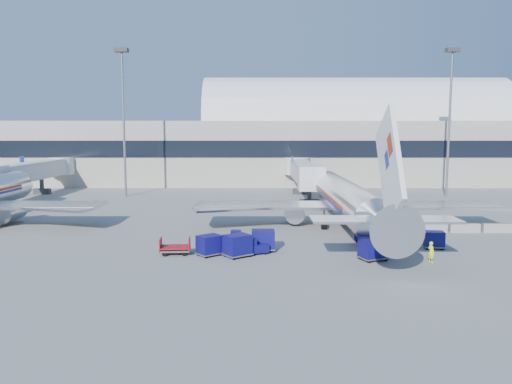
{
  "coord_description": "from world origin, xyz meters",
  "views": [
    {
      "loc": [
        0.48,
        -47.18,
        9.98
      ],
      "look_at": [
        0.37,
        6.0,
        3.59
      ],
      "focal_mm": 35.0,
      "sensor_mm": 36.0,
      "label": 1
    }
  ],
  "objects_px": {
    "cart_train_a": "(263,240)",
    "ramp_worker": "(431,252)",
    "mast_east": "(450,100)",
    "tug_lead": "(254,247)",
    "mast_west": "(123,101)",
    "tug_left": "(236,238)",
    "cart_train_b": "(238,245)",
    "barrier_mid": "(465,228)",
    "cart_solo_near": "(373,248)",
    "airliner_main": "(348,200)",
    "tug_right": "(368,234)",
    "cart_train_c": "(210,245)",
    "jetbridge_mid": "(35,171)",
    "barrier_near": "(432,228)",
    "jetbridge_near": "(302,171)",
    "barrier_far": "(497,228)",
    "cart_solo_far": "(434,239)",
    "cart_open_red": "(175,249)"
  },
  "relations": [
    {
      "from": "barrier_near",
      "to": "cart_train_a",
      "type": "bearing_deg",
      "value": -154.93
    },
    {
      "from": "ramp_worker",
      "to": "tug_left",
      "type": "bearing_deg",
      "value": 44.12
    },
    {
      "from": "mast_west",
      "to": "barrier_mid",
      "type": "distance_m",
      "value": 51.92
    },
    {
      "from": "barrier_far",
      "to": "cart_solo_far",
      "type": "bearing_deg",
      "value": -141.68
    },
    {
      "from": "barrier_mid",
      "to": "cart_solo_near",
      "type": "distance_m",
      "value": 16.06
    },
    {
      "from": "cart_solo_near",
      "to": "ramp_worker",
      "type": "xyz_separation_m",
      "value": [
        4.33,
        -0.6,
        -0.15
      ]
    },
    {
      "from": "tug_right",
      "to": "cart_train_a",
      "type": "distance_m",
      "value": 10.24
    },
    {
      "from": "jetbridge_near",
      "to": "tug_left",
      "type": "relative_size",
      "value": 13.05
    },
    {
      "from": "jetbridge_near",
      "to": "cart_solo_near",
      "type": "relative_size",
      "value": 11.15
    },
    {
      "from": "barrier_mid",
      "to": "cart_solo_near",
      "type": "bearing_deg",
      "value": -136.89
    },
    {
      "from": "tug_left",
      "to": "cart_train_b",
      "type": "xyz_separation_m",
      "value": [
        0.31,
        -4.37,
        0.34
      ]
    },
    {
      "from": "jetbridge_mid",
      "to": "cart_train_a",
      "type": "height_order",
      "value": "jetbridge_mid"
    },
    {
      "from": "cart_train_a",
      "to": "cart_open_red",
      "type": "height_order",
      "value": "cart_train_a"
    },
    {
      "from": "cart_train_a",
      "to": "ramp_worker",
      "type": "xyz_separation_m",
      "value": [
        12.91,
        -3.62,
        -0.15
      ]
    },
    {
      "from": "jetbridge_near",
      "to": "jetbridge_mid",
      "type": "height_order",
      "value": "same"
    },
    {
      "from": "tug_lead",
      "to": "cart_train_c",
      "type": "xyz_separation_m",
      "value": [
        -3.64,
        -0.45,
        0.28
      ]
    },
    {
      "from": "airliner_main",
      "to": "barrier_far",
      "type": "bearing_deg",
      "value": -9.74
    },
    {
      "from": "cart_train_b",
      "to": "cart_train_c",
      "type": "xyz_separation_m",
      "value": [
        -2.29,
        0.41,
        -0.07
      ]
    },
    {
      "from": "mast_west",
      "to": "cart_train_b",
      "type": "relative_size",
      "value": 8.74
    },
    {
      "from": "tug_right",
      "to": "cart_train_a",
      "type": "relative_size",
      "value": 1.31
    },
    {
      "from": "cart_solo_far",
      "to": "cart_open_red",
      "type": "relative_size",
      "value": 0.71
    },
    {
      "from": "cart_train_b",
      "to": "cart_solo_near",
      "type": "distance_m",
      "value": 10.71
    },
    {
      "from": "barrier_mid",
      "to": "tug_right",
      "type": "bearing_deg",
      "value": -157.31
    },
    {
      "from": "cart_train_c",
      "to": "cart_solo_far",
      "type": "bearing_deg",
      "value": -31.29
    },
    {
      "from": "airliner_main",
      "to": "tug_right",
      "type": "bearing_deg",
      "value": -84.92
    },
    {
      "from": "cart_train_c",
      "to": "mast_west",
      "type": "bearing_deg",
      "value": 74.92
    },
    {
      "from": "cart_train_b",
      "to": "barrier_far",
      "type": "bearing_deg",
      "value": -15.25
    },
    {
      "from": "tug_right",
      "to": "cart_train_a",
      "type": "xyz_separation_m",
      "value": [
        -9.62,
        -3.49,
        0.24
      ]
    },
    {
      "from": "tug_lead",
      "to": "cart_open_red",
      "type": "height_order",
      "value": "tug_lead"
    },
    {
      "from": "barrier_far",
      "to": "ramp_worker",
      "type": "bearing_deg",
      "value": -132.72
    },
    {
      "from": "cart_solo_far",
      "to": "barrier_far",
      "type": "bearing_deg",
      "value": 46.26
    },
    {
      "from": "jetbridge_near",
      "to": "tug_right",
      "type": "distance_m",
      "value": 33.56
    },
    {
      "from": "cart_train_b",
      "to": "cart_train_c",
      "type": "height_order",
      "value": "cart_train_b"
    },
    {
      "from": "mast_west",
      "to": "ramp_worker",
      "type": "height_order",
      "value": "mast_west"
    },
    {
      "from": "ramp_worker",
      "to": "jetbridge_mid",
      "type": "bearing_deg",
      "value": 25.56
    },
    {
      "from": "jetbridge_mid",
      "to": "cart_train_b",
      "type": "relative_size",
      "value": 10.64
    },
    {
      "from": "barrier_near",
      "to": "barrier_mid",
      "type": "height_order",
      "value": "same"
    },
    {
      "from": "mast_west",
      "to": "barrier_mid",
      "type": "height_order",
      "value": "mast_west"
    },
    {
      "from": "cart_solo_near",
      "to": "jetbridge_near",
      "type": "bearing_deg",
      "value": 71.49
    },
    {
      "from": "jetbridge_mid",
      "to": "mast_west",
      "type": "relative_size",
      "value": 1.22
    },
    {
      "from": "mast_east",
      "to": "tug_left",
      "type": "xyz_separation_m",
      "value": [
        -31.39,
        -33.59,
        -14.17
      ]
    },
    {
      "from": "jetbridge_mid",
      "to": "ramp_worker",
      "type": "height_order",
      "value": "jetbridge_mid"
    },
    {
      "from": "mast_east",
      "to": "tug_lead",
      "type": "bearing_deg",
      "value": -128.71
    },
    {
      "from": "tug_left",
      "to": "cart_train_b",
      "type": "bearing_deg",
      "value": -175.96
    },
    {
      "from": "jetbridge_mid",
      "to": "cart_open_red",
      "type": "distance_m",
      "value": 47.36
    },
    {
      "from": "jetbridge_mid",
      "to": "cart_solo_near",
      "type": "relative_size",
      "value": 11.15
    },
    {
      "from": "airliner_main",
      "to": "barrier_near",
      "type": "bearing_deg",
      "value": -17.39
    },
    {
      "from": "barrier_near",
      "to": "tug_left",
      "type": "distance_m",
      "value": 20.19
    },
    {
      "from": "mast_west",
      "to": "cart_train_a",
      "type": "xyz_separation_m",
      "value": [
        21.0,
        -35.95,
        -13.83
      ]
    },
    {
      "from": "cart_train_b",
      "to": "barrier_near",
      "type": "bearing_deg",
      "value": -8.88
    }
  ]
}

